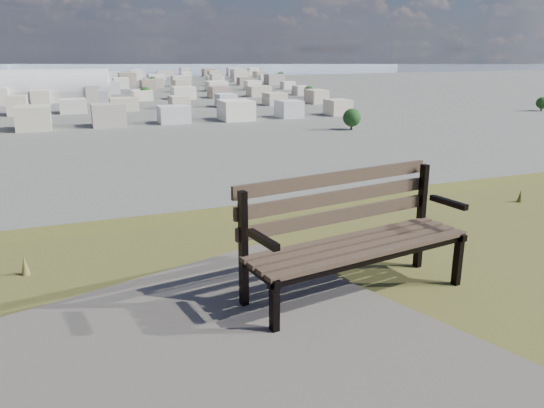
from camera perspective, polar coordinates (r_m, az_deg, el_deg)
name	(u,v)px	position (r m, az deg, el deg)	size (l,w,h in m)	color
park_bench	(352,230)	(4.52, 8.56, -2.76)	(2.07, 0.94, 1.04)	#463628
arena	(58,91)	(312.87, -22.02, 11.17)	(55.55, 29.55, 22.35)	#B9B8B5
city_blocks	(65,85)	(397.31, -21.35, 11.83)	(395.00, 361.00, 7.00)	beige
city_trees	(15,92)	(322.74, -25.92, 10.77)	(406.52, 387.20, 9.98)	#2F1F17
bay_water	(60,67)	(902.57, -21.81, 13.48)	(2400.00, 700.00, 0.12)	#8996AE
far_hills	(30,50)	(1406.26, -24.62, 14.84)	(2050.00, 340.00, 60.00)	#9CAEC2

